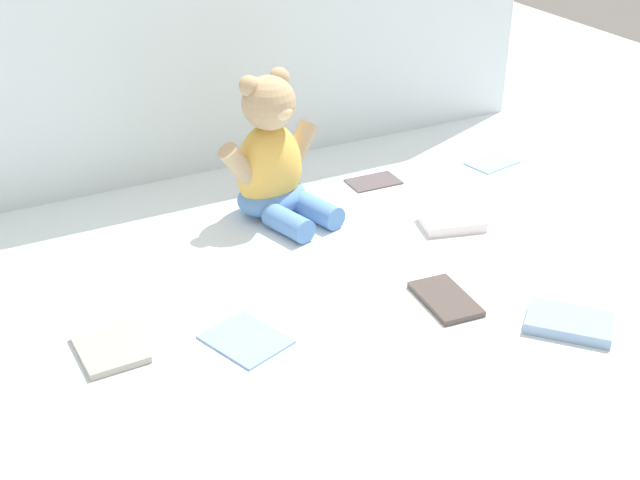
{
  "coord_description": "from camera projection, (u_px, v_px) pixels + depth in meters",
  "views": [
    {
      "loc": [
        -0.52,
        -1.15,
        0.75
      ],
      "look_at": [
        0.02,
        -0.1,
        0.1
      ],
      "focal_mm": 47.68,
      "sensor_mm": 36.0,
      "label": 1
    }
  ],
  "objects": [
    {
      "name": "book_case_5",
      "position": [
        445.0,
        299.0,
        1.37
      ],
      "size": [
        0.08,
        0.13,
        0.01
      ],
      "primitive_type": "cube",
      "rotation": [
        0.0,
        0.0,
        6.2
      ],
      "color": "#4C413C",
      "rests_on": "ground_plane"
    },
    {
      "name": "book_case_3",
      "position": [
        452.0,
        222.0,
        1.6
      ],
      "size": [
        0.13,
        0.11,
        0.02
      ],
      "primitive_type": "cube",
      "rotation": [
        0.0,
        0.0,
        4.45
      ],
      "color": "white",
      "rests_on": "ground_plane"
    },
    {
      "name": "teddy_bear",
      "position": [
        272.0,
        163.0,
        1.61
      ],
      "size": [
        0.23,
        0.23,
        0.28
      ],
      "rotation": [
        0.0,
        0.0,
        0.26
      ],
      "color": "#E5B24C",
      "rests_on": "ground_plane"
    },
    {
      "name": "ground_plane",
      "position": [
        282.0,
        269.0,
        1.47
      ],
      "size": [
        3.2,
        3.2,
        0.0
      ],
      "primitive_type": "plane",
      "color": "silver"
    },
    {
      "name": "book_case_4",
      "position": [
        492.0,
        162.0,
        1.86
      ],
      "size": [
        0.12,
        0.09,
        0.01
      ],
      "primitive_type": "cube",
      "rotation": [
        0.0,
        0.0,
        4.9
      ],
      "color": "#8BBAE4",
      "rests_on": "ground_plane"
    },
    {
      "name": "book_case_6",
      "position": [
        246.0,
        338.0,
        1.28
      ],
      "size": [
        0.13,
        0.14,
        0.01
      ],
      "primitive_type": "cube",
      "rotation": [
        0.0,
        0.0,
        3.48
      ],
      "color": "#80A5E0",
      "rests_on": "ground_plane"
    },
    {
      "name": "book_case_1",
      "position": [
        374.0,
        181.0,
        1.77
      ],
      "size": [
        0.11,
        0.07,
        0.01
      ],
      "primitive_type": "cube",
      "rotation": [
        0.0,
        0.0,
        4.67
      ],
      "color": "#574B4E",
      "rests_on": "ground_plane"
    },
    {
      "name": "book_case_0",
      "position": [
        110.0,
        348.0,
        1.26
      ],
      "size": [
        0.09,
        0.12,
        0.01
      ],
      "primitive_type": "cube",
      "rotation": [
        0.0,
        0.0,
        0.03
      ],
      "color": "#9E998F",
      "rests_on": "ground_plane"
    },
    {
      "name": "book_case_2",
      "position": [
        569.0,
        322.0,
        1.31
      ],
      "size": [
        0.15,
        0.15,
        0.02
      ],
      "primitive_type": "cube",
      "rotation": [
        0.0,
        0.0,
        0.74
      ],
      "color": "#83A6CE",
      "rests_on": "ground_plane"
    }
  ]
}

